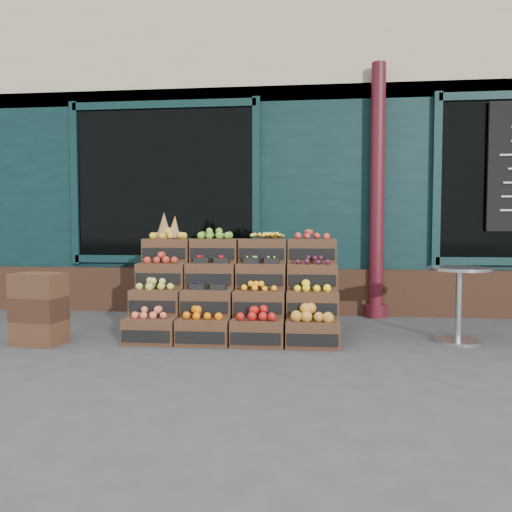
# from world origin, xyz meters

# --- Properties ---
(ground) EXTENTS (60.00, 60.00, 0.00)m
(ground) POSITION_xyz_m (0.00, 0.00, 0.00)
(ground) COLOR #38383A
(ground) RESTS_ON ground
(shop_facade) EXTENTS (12.00, 6.24, 4.80)m
(shop_facade) POSITION_xyz_m (0.00, 5.11, 2.40)
(shop_facade) COLOR black
(shop_facade) RESTS_ON ground
(crate_display) EXTENTS (2.11, 1.04, 1.32)m
(crate_display) POSITION_xyz_m (-0.42, 0.78, 0.41)
(crate_display) COLOR #402819
(crate_display) RESTS_ON ground
(spare_crates) EXTENTS (0.50, 0.38, 0.70)m
(spare_crates) POSITION_xyz_m (-2.28, 0.17, 0.35)
(spare_crates) COLOR #402819
(spare_crates) RESTS_ON ground
(bistro_table) EXTENTS (0.60, 0.60, 0.75)m
(bistro_table) POSITION_xyz_m (1.82, 0.67, 0.47)
(bistro_table) COLOR silver
(bistro_table) RESTS_ON ground
(shopkeeper) EXTENTS (0.91, 0.75, 2.15)m
(shopkeeper) POSITION_xyz_m (-1.73, 2.82, 1.08)
(shopkeeper) COLOR #175319
(shopkeeper) RESTS_ON ground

